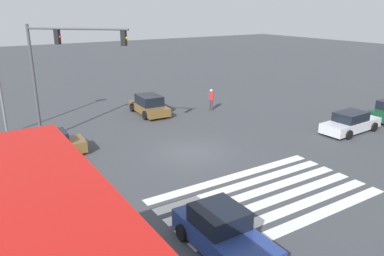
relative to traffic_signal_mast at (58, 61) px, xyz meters
name	(u,v)px	position (x,y,z in m)	size (l,w,h in m)	color
ground_plane	(192,153)	(5.74, -5.74, -5.17)	(150.02, 150.02, 0.00)	#3D3F44
crosswalk_markings	(266,196)	(5.74, -12.03, -5.16)	(9.90, 5.35, 0.01)	silver
traffic_signal_mast	(58,61)	(0.00, 0.00, 0.00)	(4.62, 4.62, 7.26)	#47474C
car_0	(149,105)	(7.38, 3.22, -4.45)	(2.22, 4.44, 1.55)	brown
car_2	(351,123)	(17.00, -8.31, -4.51)	(4.81, 2.08, 1.43)	silver
car_3	(223,232)	(1.69, -14.12, -4.48)	(2.11, 4.26, 1.53)	navy
car_4	(44,147)	(-1.75, -1.90, -4.50)	(4.68, 2.08, 1.44)	brown
pedestrian	(211,98)	(12.19, 1.44, -4.15)	(0.41, 0.40, 1.80)	#38383D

